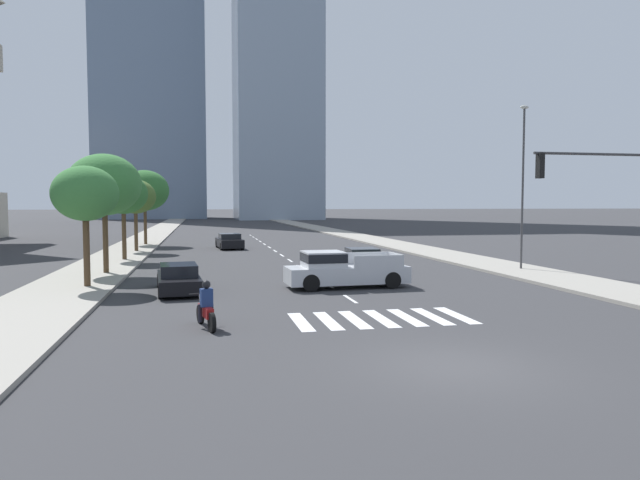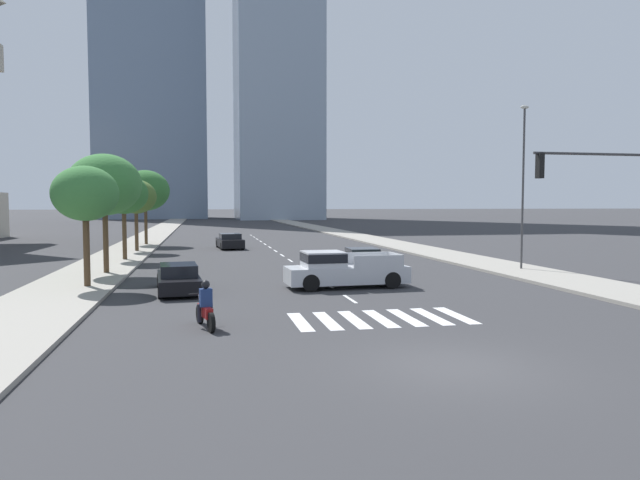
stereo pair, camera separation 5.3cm
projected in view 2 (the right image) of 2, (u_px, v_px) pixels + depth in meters
name	position (u px, v px, depth m)	size (l,w,h in m)	color
ground_plane	(455.00, 366.00, 13.44)	(800.00, 800.00, 0.00)	#333335
sidewalk_east	(428.00, 251.00, 45.09)	(4.00, 260.00, 0.15)	gray
sidewalk_west	(118.00, 257.00, 40.44)	(4.00, 260.00, 0.15)	gray
crosswalk_near	(380.00, 318.00, 19.06)	(5.85, 2.99, 0.01)	silver
lane_divider_center	(276.00, 251.00, 46.44)	(0.14, 50.00, 0.01)	silver
motorcycle_lead	(205.00, 309.00, 17.57)	(0.80, 2.03, 1.49)	black
pickup_truck	(341.00, 270.00, 26.04)	(5.60, 2.16, 1.67)	#B7BABF
sedan_black_0	(178.00, 279.00, 24.76)	(2.10, 4.88, 1.23)	black
sedan_green_1	(363.00, 261.00, 32.23)	(2.03, 4.48, 1.31)	#1E6038
sedan_black_2	(230.00, 241.00, 48.90)	(2.29, 4.89, 1.30)	black
traffic_signal_near	(608.00, 193.00, 21.06)	(5.21, 0.28, 5.87)	#333335
street_lamp_east	(523.00, 177.00, 32.18)	(0.50, 0.24, 9.15)	#3F3F42
street_tree_nearest	(85.00, 194.00, 25.33)	(2.87, 2.87, 5.34)	#4C3823
street_tree_second	(104.00, 185.00, 30.34)	(3.83, 3.83, 6.30)	#4C3823
street_tree_third	(124.00, 194.00, 37.68)	(3.14, 3.14, 5.67)	#4C3823
street_tree_fourth	(136.00, 197.00, 44.58)	(3.12, 3.12, 5.55)	#4C3823
street_tree_fifth	(145.00, 191.00, 51.98)	(4.33, 4.33, 6.72)	#4C3823
office_tower_center_skyline	(276.00, 2.00, 143.49)	(20.30, 26.95, 117.02)	#8C9EB2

